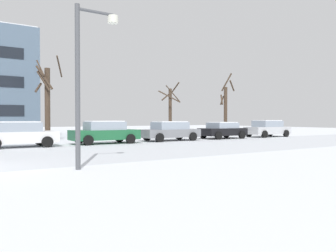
{
  "coord_description": "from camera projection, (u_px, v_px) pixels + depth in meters",
  "views": [
    {
      "loc": [
        -0.74,
        -12.47,
        1.63
      ],
      "look_at": [
        10.9,
        5.16,
        1.2
      ],
      "focal_mm": 36.4,
      "sensor_mm": 36.0,
      "label": 1
    }
  ],
  "objects": [
    {
      "name": "parked_car_black",
      "position": [
        223.0,
        130.0,
        28.45
      ],
      "size": [
        3.99,
        2.18,
        1.39
      ],
      "color": "black",
      "rests_on": "ground"
    },
    {
      "name": "tree_far_mid",
      "position": [
        226.0,
        108.0,
        32.44
      ],
      "size": [
        1.52,
        1.67,
        6.06
      ],
      "color": "#423326",
      "rests_on": "ground"
    },
    {
      "name": "street_lamp",
      "position": [
        85.0,
        69.0,
        11.04
      ],
      "size": [
        1.49,
        0.36,
        5.31
      ],
      "color": "#4C4F54",
      "rests_on": "ground"
    },
    {
      "name": "parked_car_green",
      "position": [
        105.0,
        132.0,
        22.52
      ],
      "size": [
        4.49,
        2.04,
        1.52
      ],
      "color": "#1E6038",
      "rests_on": "ground"
    },
    {
      "name": "parked_car_gray",
      "position": [
        170.0,
        131.0,
        25.55
      ],
      "size": [
        4.53,
        2.09,
        1.46
      ],
      "color": "slate",
      "rests_on": "ground"
    },
    {
      "name": "parked_car_white",
      "position": [
        19.0,
        134.0,
        19.61
      ],
      "size": [
        4.18,
        2.2,
        1.5
      ],
      "color": "white",
      "rests_on": "ground"
    },
    {
      "name": "tree_far_left",
      "position": [
        170.0,
        109.0,
        31.1
      ],
      "size": [
        2.08,
        2.09,
        5.02
      ],
      "color": "#423326",
      "rests_on": "ground"
    },
    {
      "name": "parked_car_silver",
      "position": [
        267.0,
        128.0,
        31.15
      ],
      "size": [
        4.42,
        2.13,
        1.53
      ],
      "color": "silver",
      "rests_on": "ground"
    },
    {
      "name": "tree_far_right",
      "position": [
        47.0,
        100.0,
        24.69
      ],
      "size": [
        2.17,
        2.14,
        6.13
      ],
      "color": "#423326",
      "rests_on": "ground"
    }
  ]
}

